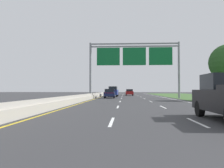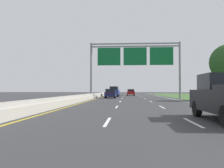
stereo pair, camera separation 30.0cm
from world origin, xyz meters
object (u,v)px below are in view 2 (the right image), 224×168
object	(u,v)px
overhead_sign_gantry	(135,59)
car_red_centre_lane_sedan	(131,92)
car_blue_left_lane_suv	(114,91)
car_navy_left_lane_sedan	(110,93)

from	to	relation	value
overhead_sign_gantry	car_red_centre_lane_sedan	bearing A→B (deg)	91.40
car_red_centre_lane_sedan	car_blue_left_lane_suv	bearing A→B (deg)	157.77
overhead_sign_gantry	car_blue_left_lane_suv	xyz separation A→B (m)	(-4.00, 9.72, -5.52)
overhead_sign_gantry	car_navy_left_lane_sedan	bearing A→B (deg)	159.90
overhead_sign_gantry	car_navy_left_lane_sedan	distance (m)	7.34
car_blue_left_lane_suv	car_navy_left_lane_sedan	distance (m)	8.18
car_blue_left_lane_suv	car_navy_left_lane_sedan	size ratio (longest dim) A/B	1.07
car_blue_left_lane_suv	car_navy_left_lane_sedan	xyz separation A→B (m)	(-0.23, -8.18, -0.28)
car_navy_left_lane_sedan	car_blue_left_lane_suv	bearing A→B (deg)	-2.90
overhead_sign_gantry	car_red_centre_lane_sedan	size ratio (longest dim) A/B	3.39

